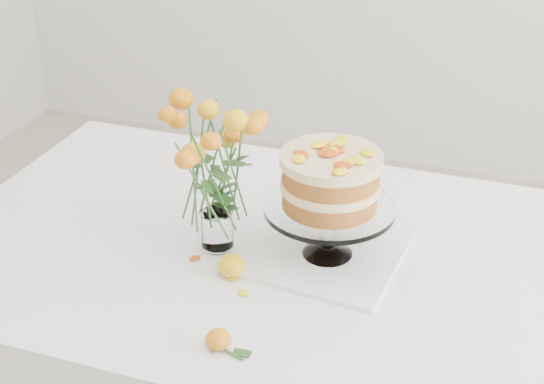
{
  "coord_description": "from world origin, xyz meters",
  "views": [
    {
      "loc": [
        0.47,
        -1.3,
        1.65
      ],
      "look_at": [
        0.03,
        -0.02,
        0.9
      ],
      "focal_mm": 50.0,
      "sensor_mm": 36.0,
      "label": 1
    }
  ],
  "objects": [
    {
      "name": "cake_stand",
      "position": [
        0.14,
        -0.0,
        0.93
      ],
      "size": [
        0.27,
        0.27,
        0.24
      ],
      "rotation": [
        0.0,
        0.0,
        0.23
      ],
      "color": "white",
      "rests_on": "napkin"
    },
    {
      "name": "napkin",
      "position": [
        0.14,
        -0.0,
        0.76
      ],
      "size": [
        0.32,
        0.32,
        0.01
      ],
      "primitive_type": "cube",
      "rotation": [
        0.0,
        0.0,
        -0.1
      ],
      "color": "white",
      "rests_on": "table"
    },
    {
      "name": "stray_petal_b",
      "position": [
        -0.02,
        -0.14,
        0.76
      ],
      "size": [
        0.03,
        0.02,
        0.0
      ],
      "primitive_type": "ellipsoid",
      "color": "yellow",
      "rests_on": "table"
    },
    {
      "name": "stray_petal_c",
      "position": [
        0.02,
        -0.18,
        0.76
      ],
      "size": [
        0.03,
        0.02,
        0.0
      ],
      "primitive_type": "ellipsoid",
      "color": "yellow",
      "rests_on": "table"
    },
    {
      "name": "loose_rose_near",
      "position": [
        -0.02,
        -0.13,
        0.78
      ],
      "size": [
        0.1,
        0.06,
        0.05
      ],
      "rotation": [
        0.0,
        0.0,
        -0.02
      ],
      "color": "#F2A415",
      "rests_on": "table"
    },
    {
      "name": "table",
      "position": [
        0.0,
        0.0,
        0.67
      ],
      "size": [
        1.43,
        0.93,
        0.76
      ],
      "color": "tan",
      "rests_on": "ground"
    },
    {
      "name": "loose_rose_far",
      "position": [
        0.04,
        -0.34,
        0.78
      ],
      "size": [
        0.08,
        0.05,
        0.04
      ],
      "rotation": [
        0.0,
        0.0,
        -0.34
      ],
      "color": "#D2690A",
      "rests_on": "table"
    },
    {
      "name": "stray_petal_a",
      "position": [
        -0.12,
        -0.1,
        0.76
      ],
      "size": [
        0.03,
        0.02,
        0.0
      ],
      "primitive_type": "ellipsoid",
      "color": "yellow",
      "rests_on": "table"
    },
    {
      "name": "rose_vase",
      "position": [
        -0.09,
        -0.04,
        0.96
      ],
      "size": [
        0.24,
        0.24,
        0.35
      ],
      "rotation": [
        0.0,
        0.0,
        -0.06
      ],
      "color": "white",
      "rests_on": "table"
    }
  ]
}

